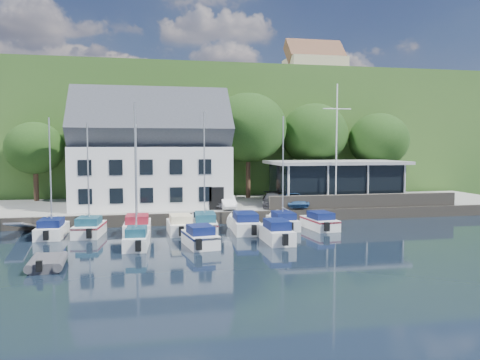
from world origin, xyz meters
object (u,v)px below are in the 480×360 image
(boat_r1_2, at_px, (137,174))
(boat_r1_5, at_px, (245,222))
(boat_r1_3, at_px, (180,224))
(harbor_building, at_px, (152,159))
(car_blue, at_px, (293,199))
(dinghy_1, at_px, (47,261))
(car_white, at_px, (228,202))
(flagpole, at_px, (336,146))
(boat_r1_4, at_px, (204,172))
(boat_r1_0, at_px, (51,181))
(club_pavilion, at_px, (335,181))
(car_dgrey, at_px, (272,200))
(boat_r1_6, at_px, (283,177))
(boat_r2_2, at_px, (200,235))
(boat_r1_7, at_px, (320,220))
(boat_r1_1, at_px, (88,178))
(car_silver, at_px, (221,201))
(boat_r2_1, at_px, (136,183))
(boat_r2_3, at_px, (276,230))

(boat_r1_2, xyz_separation_m, boat_r1_5, (8.11, -0.45, -3.78))
(boat_r1_3, bearing_deg, harbor_building, 99.95)
(car_blue, distance_m, dinghy_1, 23.46)
(car_white, relative_size, dinghy_1, 1.08)
(flagpole, height_order, boat_r1_4, flagpole)
(boat_r1_0, relative_size, dinghy_1, 2.51)
(club_pavilion, xyz_separation_m, car_blue, (-5.36, -2.96, -1.35))
(car_dgrey, xyz_separation_m, flagpole, (5.65, -1.33, 4.95))
(boat_r1_6, bearing_deg, club_pavilion, 46.35)
(harbor_building, relative_size, boat_r1_4, 1.56)
(car_blue, height_order, boat_r2_2, car_blue)
(boat_r1_5, bearing_deg, boat_r1_7, 2.42)
(car_dgrey, height_order, boat_r1_1, boat_r1_1)
(club_pavilion, bearing_deg, boat_r1_4, -149.24)
(car_white, relative_size, boat_r2_2, 0.70)
(boat_r1_0, relative_size, boat_r1_3, 1.54)
(car_blue, distance_m, boat_r1_6, 6.32)
(boat_r1_2, bearing_deg, boat_r1_4, 1.57)
(club_pavilion, distance_m, boat_r1_5, 14.40)
(car_silver, bearing_deg, flagpole, 7.58)
(car_dgrey, distance_m, boat_r1_7, 6.79)
(harbor_building, bearing_deg, boat_r1_2, -97.72)
(boat_r1_0, relative_size, boat_r1_7, 1.51)
(harbor_building, distance_m, club_pavilion, 18.15)
(boat_r1_2, relative_size, dinghy_1, 2.78)
(boat_r1_0, relative_size, boat_r2_2, 1.62)
(car_white, relative_size, boat_r1_2, 0.39)
(car_dgrey, distance_m, boat_r2_1, 16.24)
(boat_r1_7, bearing_deg, boat_r1_0, 172.07)
(car_white, bearing_deg, boat_r1_7, -40.62)
(car_white, relative_size, boat_r1_6, 0.42)
(car_dgrey, xyz_separation_m, car_blue, (1.84, -0.38, 0.07))
(flagpole, relative_size, boat_r1_7, 2.06)
(boat_r1_2, height_order, boat_r2_1, boat_r1_2)
(harbor_building, height_order, boat_r2_3, harbor_building)
(car_dgrey, xyz_separation_m, boat_r1_7, (2.19, -6.36, -0.94))
(boat_r1_2, bearing_deg, flagpole, 15.79)
(harbor_building, distance_m, boat_r1_2, 9.06)
(car_silver, height_order, boat_r1_3, car_silver)
(harbor_building, height_order, car_blue, harbor_building)
(car_blue, height_order, boat_r1_1, boat_r1_1)
(car_silver, bearing_deg, boat_r1_6, -39.18)
(club_pavilion, bearing_deg, boat_r1_1, -159.93)
(boat_r1_0, height_order, boat_r1_5, boat_r1_0)
(boat_r1_6, xyz_separation_m, boat_r2_1, (-11.31, -5.03, 0.08))
(boat_r1_1, xyz_separation_m, boat_r1_6, (14.81, 0.07, -0.12))
(boat_r1_5, height_order, boat_r2_2, boat_r1_5)
(car_blue, relative_size, boat_r2_2, 0.82)
(harbor_building, distance_m, dinghy_1, 19.44)
(boat_r1_0, xyz_separation_m, boat_r1_6, (17.43, -0.06, 0.07))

